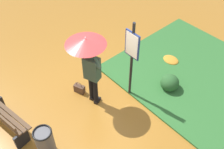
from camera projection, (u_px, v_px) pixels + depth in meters
ground_plane at (97, 99)px, 7.21m from camera, size 18.00×18.00×0.00m
grass_verge at (201, 78)px, 7.74m from camera, size 4.80×4.00×0.05m
person_with_umbrella at (89, 55)px, 6.12m from camera, size 0.96×0.96×2.04m
info_sign_post at (132, 53)px, 6.33m from camera, size 0.44×0.07×2.30m
handbag at (79, 89)px, 7.30m from camera, size 0.33×0.24×0.37m
park_bench at (6, 118)px, 6.25m from camera, size 1.40×0.59×0.75m
trash_bin at (45, 143)px, 5.77m from camera, size 0.42×0.42×0.83m
shrub_cluster at (169, 82)px, 7.35m from camera, size 0.57×0.52×0.46m
leaf_pile_by_bench at (171, 60)px, 8.26m from camera, size 0.51×0.40×0.11m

